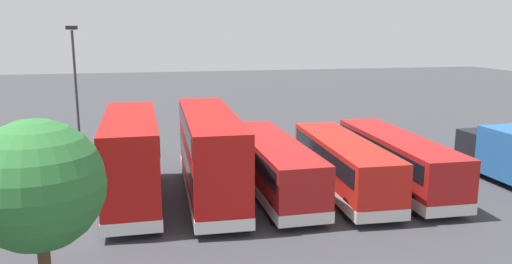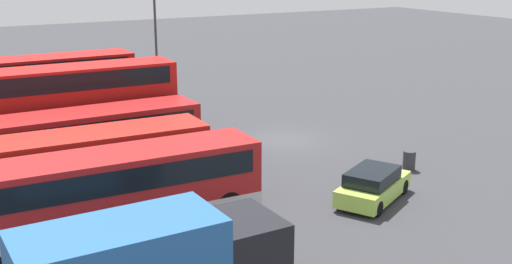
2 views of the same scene
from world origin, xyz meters
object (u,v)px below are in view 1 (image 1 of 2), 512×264
at_px(bus_double_decker_fourth, 210,152).
at_px(lamp_post_tall, 76,87).
at_px(bus_double_decker_fifth, 131,157).
at_px(car_hatchback_silver, 363,136).
at_px(bus_single_deck_near_end, 396,159).
at_px(waste_bin_yellow, 317,130).
at_px(bus_single_deck_third, 273,164).
at_px(bus_single_deck_second, 343,164).

relative_size(bus_double_decker_fourth, lamp_post_tall, 1.31).
bearing_deg(bus_double_decker_fifth, car_hatchback_silver, -150.00).
xyz_separation_m(bus_single_deck_near_end, car_hatchback_silver, (-2.65, -10.30, -0.92)).
distance_m(bus_double_decker_fifth, lamp_post_tall, 9.28).
distance_m(lamp_post_tall, waste_bin_yellow, 19.78).
bearing_deg(bus_double_decker_fourth, bus_single_deck_third, 178.82).
xyz_separation_m(bus_single_deck_third, waste_bin_yellow, (-7.38, -13.91, -1.15)).
distance_m(bus_single_deck_second, bus_double_decker_fourth, 7.24).
relative_size(bus_single_deck_second, car_hatchback_silver, 2.39).
bearing_deg(bus_single_deck_second, car_hatchback_silver, -119.28).
distance_m(bus_single_deck_near_end, waste_bin_yellow, 14.47).
height_order(bus_single_deck_third, bus_double_decker_fifth, bus_double_decker_fifth).
height_order(bus_single_deck_second, waste_bin_yellow, bus_single_deck_second).
bearing_deg(bus_double_decker_fourth, car_hatchback_silver, -143.41).
bearing_deg(car_hatchback_silver, bus_double_decker_fourth, 36.59).
relative_size(bus_single_deck_second, waste_bin_yellow, 11.32).
xyz_separation_m(bus_single_deck_third, car_hatchback_silver, (-9.69, -9.79, -0.92)).
relative_size(bus_single_deck_third, car_hatchback_silver, 2.59).
bearing_deg(lamp_post_tall, car_hatchback_silver, -175.18).
bearing_deg(bus_double_decker_fifth, bus_single_deck_third, -179.30).
xyz_separation_m(bus_double_decker_fifth, lamp_post_tall, (3.49, -8.14, 2.76)).
xyz_separation_m(bus_single_deck_third, bus_double_decker_fifth, (7.42, 0.09, 0.82)).
height_order(bus_double_decker_fourth, lamp_post_tall, lamp_post_tall).
xyz_separation_m(bus_single_deck_third, lamp_post_tall, (10.91, -8.05, 3.58)).
bearing_deg(car_hatchback_silver, bus_single_deck_near_end, 75.59).
bearing_deg(bus_double_decker_fifth, bus_single_deck_near_end, 178.35).
bearing_deg(waste_bin_yellow, bus_single_deck_third, 62.06).
height_order(lamp_post_tall, waste_bin_yellow, lamp_post_tall).
height_order(bus_single_deck_near_end, waste_bin_yellow, bus_single_deck_near_end).
height_order(bus_single_deck_third, car_hatchback_silver, bus_single_deck_third).
bearing_deg(bus_single_deck_second, bus_single_deck_near_end, -174.39).
height_order(bus_double_decker_fifth, waste_bin_yellow, bus_double_decker_fifth).
bearing_deg(bus_single_deck_third, lamp_post_tall, -36.43).
bearing_deg(waste_bin_yellow, car_hatchback_silver, 119.25).
bearing_deg(lamp_post_tall, bus_double_decker_fourth, 133.24).
bearing_deg(car_hatchback_silver, lamp_post_tall, 4.82).
bearing_deg(lamp_post_tall, bus_single_deck_second, 148.75).
xyz_separation_m(bus_double_decker_fourth, lamp_post_tall, (7.51, -7.98, 2.75)).
distance_m(bus_single_deck_near_end, lamp_post_tall, 20.21).
bearing_deg(car_hatchback_silver, bus_single_deck_third, 45.30).
height_order(car_hatchback_silver, lamp_post_tall, lamp_post_tall).
xyz_separation_m(bus_single_deck_second, bus_double_decker_fifth, (11.15, -0.74, 0.82)).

